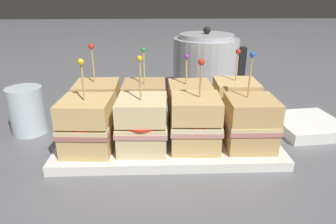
# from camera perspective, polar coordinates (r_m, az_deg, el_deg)

# --- Properties ---
(ground_plane) EXTENTS (6.00, 6.00, 0.00)m
(ground_plane) POSITION_cam_1_polar(r_m,az_deg,el_deg) (0.62, 0.00, -6.01)
(ground_plane) COLOR slate
(serving_platter) EXTENTS (0.43, 0.22, 0.02)m
(serving_platter) POSITION_cam_1_polar(r_m,az_deg,el_deg) (0.61, 0.00, -5.27)
(serving_platter) COLOR white
(serving_platter) RESTS_ON ground_plane
(sandwich_front_far_left) EXTENTS (0.10, 0.10, 0.17)m
(sandwich_front_far_left) POSITION_cam_1_polar(r_m,az_deg,el_deg) (0.56, -15.13, -2.47)
(sandwich_front_far_left) COLOR tan
(sandwich_front_far_left) RESTS_ON serving_platter
(sandwich_front_center_left) EXTENTS (0.09, 0.10, 0.18)m
(sandwich_front_center_left) POSITION_cam_1_polar(r_m,az_deg,el_deg) (0.54, -4.89, -2.33)
(sandwich_front_center_left) COLOR beige
(sandwich_front_center_left) RESTS_ON serving_platter
(sandwich_front_center_right) EXTENTS (0.09, 0.09, 0.17)m
(sandwich_front_center_right) POSITION_cam_1_polar(r_m,az_deg,el_deg) (0.55, 5.22, -2.02)
(sandwich_front_center_right) COLOR tan
(sandwich_front_center_right) RESTS_ON serving_platter
(sandwich_front_far_right) EXTENTS (0.09, 0.09, 0.18)m
(sandwich_front_far_right) POSITION_cam_1_polar(r_m,az_deg,el_deg) (0.57, 15.33, -1.98)
(sandwich_front_far_right) COLOR tan
(sandwich_front_far_right) RESTS_ON serving_platter
(sandwich_back_far_left) EXTENTS (0.09, 0.09, 0.18)m
(sandwich_back_far_left) POSITION_cam_1_polar(r_m,az_deg,el_deg) (0.65, -13.15, 1.24)
(sandwich_back_far_left) COLOR tan
(sandwich_back_far_left) RESTS_ON serving_platter
(sandwich_back_center_left) EXTENTS (0.09, 0.09, 0.17)m
(sandwich_back_center_left) POSITION_cam_1_polar(r_m,az_deg,el_deg) (0.63, -4.45, 1.28)
(sandwich_back_center_left) COLOR tan
(sandwich_back_center_left) RESTS_ON serving_platter
(sandwich_back_center_right) EXTENTS (0.09, 0.09, 0.16)m
(sandwich_back_center_right) POSITION_cam_1_polar(r_m,az_deg,el_deg) (0.64, 4.11, 1.42)
(sandwich_back_center_right) COLOR tan
(sandwich_back_center_right) RESTS_ON serving_platter
(sandwich_back_far_right) EXTENTS (0.09, 0.10, 0.16)m
(sandwich_back_far_right) POSITION_cam_1_polar(r_m,az_deg,el_deg) (0.66, 12.62, 1.62)
(sandwich_back_far_right) COLOR tan
(sandwich_back_far_right) RESTS_ON serving_platter
(kettle_steel) EXTENTS (0.21, 0.19, 0.20)m
(kettle_steel) POSITION_cam_1_polar(r_m,az_deg,el_deg) (0.89, 7.17, 8.64)
(kettle_steel) COLOR #B7BABF
(kettle_steel) RESTS_ON ground_plane
(drinking_glass) EXTENTS (0.07, 0.07, 0.10)m
(drinking_glass) POSITION_cam_1_polar(r_m,az_deg,el_deg) (0.71, -25.25, 0.26)
(drinking_glass) COLOR silver
(drinking_glass) RESTS_ON ground_plane
(napkin_stack) EXTENTS (0.15, 0.15, 0.02)m
(napkin_stack) POSITION_cam_1_polar(r_m,az_deg,el_deg) (0.74, 24.98, -2.28)
(napkin_stack) COLOR white
(napkin_stack) RESTS_ON ground_plane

